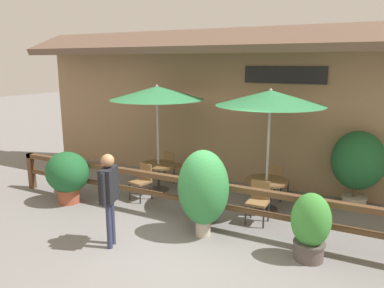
{
  "coord_description": "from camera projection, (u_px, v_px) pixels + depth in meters",
  "views": [
    {
      "loc": [
        3.06,
        -5.54,
        3.32
      ],
      "look_at": [
        -0.54,
        1.49,
        1.58
      ],
      "focal_mm": 35.0,
      "sensor_mm": 36.0,
      "label": 1
    }
  ],
  "objects": [
    {
      "name": "ground_plane",
      "position": [
        181.0,
        246.0,
        6.89
      ],
      "size": [
        60.0,
        60.0,
        0.0
      ],
      "primitive_type": "plane",
      "color": "slate"
    },
    {
      "name": "building_facade",
      "position": [
        254.0,
        106.0,
        9.99
      ],
      "size": [
        14.28,
        1.49,
        4.23
      ],
      "color": "#997A56",
      "rests_on": "ground"
    },
    {
      "name": "patio_railing",
      "position": [
        205.0,
        193.0,
        7.65
      ],
      "size": [
        10.4,
        0.14,
        0.95
      ],
      "color": "brown",
      "rests_on": "ground"
    },
    {
      "name": "patio_umbrella_near",
      "position": [
        157.0,
        93.0,
        9.38
      ],
      "size": [
        2.37,
        2.37,
        2.76
      ],
      "color": "#B7B2A8",
      "rests_on": "ground"
    },
    {
      "name": "dining_table_near",
      "position": [
        158.0,
        169.0,
        9.81
      ],
      "size": [
        0.97,
        0.97,
        0.71
      ],
      "color": "brown",
      "rests_on": "ground"
    },
    {
      "name": "chair_near_streetside",
      "position": [
        142.0,
        180.0,
        9.16
      ],
      "size": [
        0.5,
        0.5,
        0.88
      ],
      "rotation": [
        0.0,
        0.0,
        -0.21
      ],
      "color": "olive",
      "rests_on": "ground"
    },
    {
      "name": "chair_near_wallside",
      "position": [
        172.0,
        164.0,
        10.5
      ],
      "size": [
        0.51,
        0.51,
        0.88
      ],
      "rotation": [
        0.0,
        0.0,
        2.88
      ],
      "color": "olive",
      "rests_on": "ground"
    },
    {
      "name": "patio_umbrella_middle",
      "position": [
        270.0,
        98.0,
        8.07
      ],
      "size": [
        2.37,
        2.37,
        2.76
      ],
      "color": "#B7B2A8",
      "rests_on": "ground"
    },
    {
      "name": "dining_table_middle",
      "position": [
        266.0,
        186.0,
        8.49
      ],
      "size": [
        0.97,
        0.97,
        0.71
      ],
      "color": "brown",
      "rests_on": "ground"
    },
    {
      "name": "chair_middle_streetside",
      "position": [
        258.0,
        200.0,
        7.82
      ],
      "size": [
        0.43,
        0.43,
        0.88
      ],
      "rotation": [
        0.0,
        0.0,
        0.02
      ],
      "color": "olive",
      "rests_on": "ground"
    },
    {
      "name": "chair_middle_wallside",
      "position": [
        277.0,
        180.0,
        9.15
      ],
      "size": [
        0.51,
        0.51,
        0.88
      ],
      "rotation": [
        0.0,
        0.0,
        2.9
      ],
      "color": "olive",
      "rests_on": "ground"
    },
    {
      "name": "potted_plant_entrance_palm",
      "position": [
        203.0,
        189.0,
        7.11
      ],
      "size": [
        0.99,
        0.89,
        1.71
      ],
      "color": "#B7AD99",
      "rests_on": "ground"
    },
    {
      "name": "potted_plant_tall_tropical",
      "position": [
        311.0,
        226.0,
        6.3
      ],
      "size": [
        0.67,
        0.6,
        1.19
      ],
      "color": "#564C47",
      "rests_on": "ground"
    },
    {
      "name": "potted_plant_corner_fern",
      "position": [
        68.0,
        174.0,
        8.88
      ],
      "size": [
        1.06,
        0.96,
        1.25
      ],
      "color": "#9E4C33",
      "rests_on": "ground"
    },
    {
      "name": "potted_plant_broad_leaf",
      "position": [
        358.0,
        162.0,
        8.56
      ],
      "size": [
        1.18,
        1.06,
        1.8
      ],
      "color": "#B7AD99",
      "rests_on": "ground"
    },
    {
      "name": "pedestrian",
      "position": [
        109.0,
        188.0,
        6.66
      ],
      "size": [
        0.36,
        0.58,
        1.74
      ],
      "rotation": [
        0.0,
        0.0,
        1.9
      ],
      "color": "#2D334C",
      "rests_on": "ground"
    }
  ]
}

